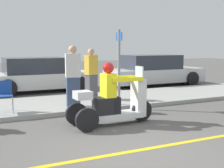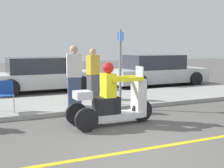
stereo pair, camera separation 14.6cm
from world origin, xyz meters
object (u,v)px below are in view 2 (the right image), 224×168
at_px(parked_car_lot_center, 157,71).
at_px(parked_car_lot_right, 41,75).
at_px(motorcycle_trike, 113,102).
at_px(spectator_near_curb, 93,75).
at_px(street_sign, 120,64).
at_px(spectator_far_back, 74,77).
at_px(folding_chair_curbside, 5,93).

height_order(parked_car_lot_center, parked_car_lot_right, parked_car_lot_center).
relative_size(motorcycle_trike, parked_car_lot_right, 0.50).
height_order(spectator_near_curb, street_sign, street_sign).
bearing_deg(motorcycle_trike, street_sign, 58.19).
distance_m(motorcycle_trike, parked_car_lot_right, 6.12).
height_order(spectator_far_back, parked_car_lot_right, spectator_far_back).
xyz_separation_m(motorcycle_trike, folding_chair_curbside, (-2.20, 2.03, 0.09)).
relative_size(motorcycle_trike, spectator_near_curb, 1.28).
distance_m(motorcycle_trike, folding_chair_curbside, 3.00).
bearing_deg(folding_chair_curbside, street_sign, -7.72).
bearing_deg(street_sign, folding_chair_curbside, 172.28).
relative_size(spectator_far_back, spectator_near_curb, 1.06).
distance_m(spectator_far_back, parked_car_lot_center, 6.47).
height_order(motorcycle_trike, street_sign, street_sign).
bearing_deg(motorcycle_trike, parked_car_lot_center, 49.05).
xyz_separation_m(folding_chair_curbside, street_sign, (3.19, -0.43, 0.69)).
bearing_deg(parked_car_lot_right, folding_chair_curbside, -114.38).
bearing_deg(spectator_far_back, folding_chair_curbside, 176.90).
bearing_deg(street_sign, parked_car_lot_center, 46.04).
bearing_deg(spectator_near_curb, spectator_far_back, -134.48).
xyz_separation_m(motorcycle_trike, spectator_far_back, (-0.31, 1.93, 0.43)).
bearing_deg(folding_chair_curbside, spectator_near_curb, 17.05).
distance_m(spectator_far_back, parked_car_lot_right, 4.19).
relative_size(spectator_near_curb, parked_car_lot_right, 0.39).
height_order(motorcycle_trike, spectator_far_back, spectator_far_back).
distance_m(spectator_near_curb, parked_car_lot_right, 3.37).
relative_size(spectator_near_curb, street_sign, 0.75).
bearing_deg(motorcycle_trike, spectator_far_back, 99.18).
bearing_deg(street_sign, spectator_far_back, 165.76).
bearing_deg(parked_car_lot_center, street_sign, -133.96).
height_order(motorcycle_trike, folding_chair_curbside, motorcycle_trike).
bearing_deg(parked_car_lot_center, spectator_far_back, -144.35).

